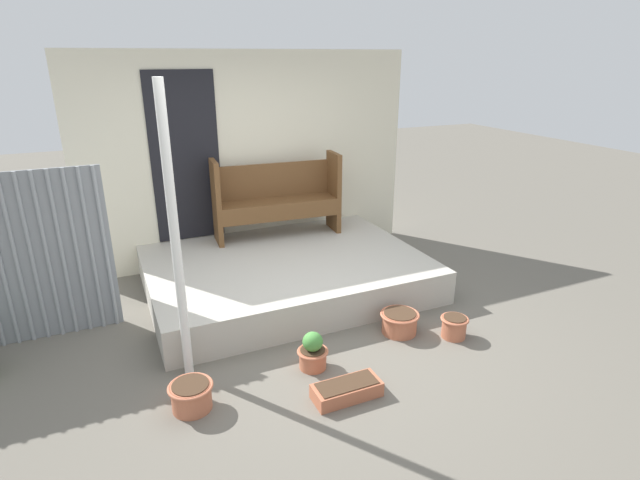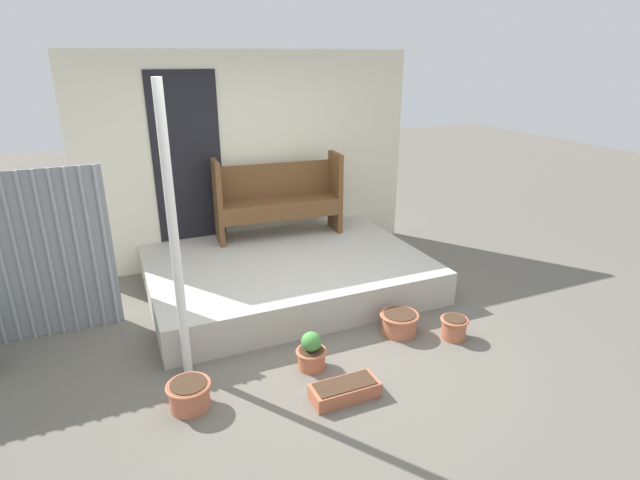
% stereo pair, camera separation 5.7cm
% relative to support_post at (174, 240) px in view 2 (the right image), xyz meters
% --- Properties ---
extents(ground_plane, '(24.00, 24.00, 0.00)m').
position_rel_support_post_xyz_m(ground_plane, '(1.14, 0.09, -1.20)').
color(ground_plane, '#666056').
extents(porch_slab, '(3.03, 2.22, 0.37)m').
position_rel_support_post_xyz_m(porch_slab, '(1.33, 1.19, -1.01)').
color(porch_slab, '#B7B2A5').
rests_on(porch_slab, ground_plane).
extents(house_wall, '(4.23, 0.08, 2.60)m').
position_rel_support_post_xyz_m(house_wall, '(1.29, 2.33, 0.11)').
color(house_wall, beige).
rests_on(house_wall, ground_plane).
extents(support_post, '(0.08, 0.08, 2.39)m').
position_rel_support_post_xyz_m(support_post, '(0.00, 0.00, 0.00)').
color(support_post, white).
rests_on(support_post, ground_plane).
extents(bench, '(1.59, 0.51, 1.01)m').
position_rel_support_post_xyz_m(bench, '(1.52, 1.98, -0.30)').
color(bench, brown).
rests_on(bench, porch_slab).
extents(flower_pot_left, '(0.34, 0.34, 0.22)m').
position_rel_support_post_xyz_m(flower_pot_left, '(-0.06, -0.47, -1.08)').
color(flower_pot_left, '#B76647').
rests_on(flower_pot_left, ground_plane).
extents(flower_pot_middle, '(0.27, 0.27, 0.34)m').
position_rel_support_post_xyz_m(flower_pot_middle, '(0.99, -0.36, -1.05)').
color(flower_pot_middle, '#B76647').
rests_on(flower_pot_middle, ground_plane).
extents(flower_pot_right, '(0.38, 0.38, 0.21)m').
position_rel_support_post_xyz_m(flower_pot_right, '(1.98, -0.17, -1.08)').
color(flower_pot_right, '#B76647').
rests_on(flower_pot_right, ground_plane).
extents(flower_pot_far_right, '(0.27, 0.27, 0.21)m').
position_rel_support_post_xyz_m(flower_pot_far_right, '(2.41, -0.45, -1.08)').
color(flower_pot_far_right, '#B76647').
rests_on(flower_pot_far_right, ground_plane).
extents(planter_box_rect, '(0.54, 0.23, 0.13)m').
position_rel_support_post_xyz_m(planter_box_rect, '(1.07, -0.84, -1.13)').
color(planter_box_rect, '#B26042').
rests_on(planter_box_rect, ground_plane).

